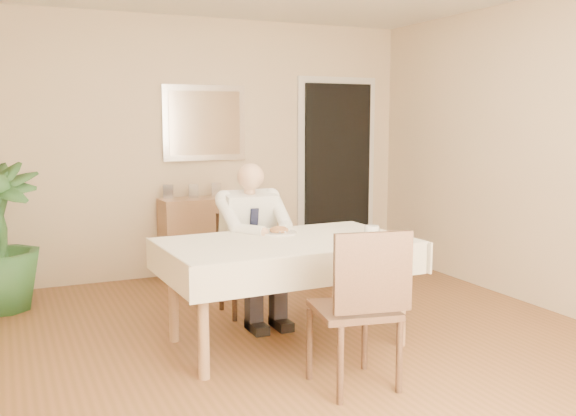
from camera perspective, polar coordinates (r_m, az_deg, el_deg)
name	(u,v)px	position (r m, az deg, el deg)	size (l,w,h in m)	color
room	(309,163)	(4.30, 1.92, 4.04)	(5.00, 5.02, 2.60)	brown
doorway	(337,172)	(7.21, 4.37, 3.20)	(0.96, 0.07, 2.10)	beige
mirror	(204,123)	(6.60, -7.43, 7.50)	(0.86, 0.04, 0.76)	silver
dining_table	(286,252)	(4.50, -0.15, -3.90)	(1.75, 1.08, 0.75)	#916B47
chair_far	(243,257)	(5.34, -3.98, -4.36)	(0.40, 0.40, 0.82)	#44281B
chair_near	(362,300)	(3.77, 6.57, -8.17)	(0.53, 0.53, 0.97)	#44281B
seated_man	(256,235)	(5.04, -2.91, -2.38)	(0.48, 0.72, 1.24)	white
plate	(279,233)	(4.71, -0.81, -2.22)	(0.26, 0.26, 0.02)	white
food	(279,230)	(4.71, -0.81, -1.96)	(0.14, 0.14, 0.06)	brown
knife	(287,231)	(4.67, -0.07, -2.10)	(0.01, 0.01, 0.13)	silver
fork	(277,232)	(4.64, -0.97, -2.17)	(0.01, 0.01, 0.13)	silver
coffee_mug	(372,232)	(4.58, 7.45, -2.11)	(0.11, 0.11, 0.09)	white
sideboard	(211,237)	(6.57, -6.88, -2.55)	(1.01, 0.34, 0.81)	#916B47
photo_frame_left	(168,192)	(6.47, -10.63, 1.45)	(0.10, 0.02, 0.14)	silver
photo_frame_center	(193,191)	(6.47, -8.41, 1.50)	(0.10, 0.02, 0.14)	silver
photo_frame_right	(216,190)	(6.58, -6.41, 1.64)	(0.10, 0.02, 0.14)	silver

